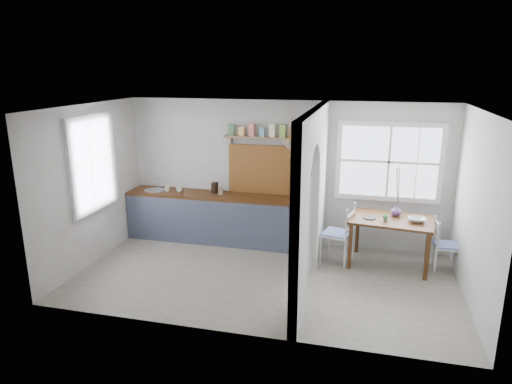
% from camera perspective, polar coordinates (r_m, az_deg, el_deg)
% --- Properties ---
extents(floor, '(5.80, 3.20, 0.01)m').
position_cam_1_polar(floor, '(7.21, 1.04, -10.57)').
color(floor, gray).
rests_on(floor, ground).
extents(ceiling, '(5.80, 3.20, 0.01)m').
position_cam_1_polar(ceiling, '(6.51, 1.16, 10.48)').
color(ceiling, silver).
rests_on(ceiling, walls).
extents(walls, '(5.81, 3.21, 2.60)m').
position_cam_1_polar(walls, '(6.74, 1.10, -0.59)').
color(walls, silver).
rests_on(walls, floor).
extents(partition, '(0.12, 3.20, 2.60)m').
position_cam_1_polar(partition, '(6.65, 7.11, 0.41)').
color(partition, silver).
rests_on(partition, floor).
extents(kitchen_window, '(0.10, 1.16, 1.50)m').
position_cam_1_polar(kitchen_window, '(7.79, -19.97, 3.32)').
color(kitchen_window, white).
rests_on(kitchen_window, walls).
extents(nook_window, '(1.76, 0.10, 1.30)m').
position_cam_1_polar(nook_window, '(8.05, 16.27, 3.62)').
color(nook_window, white).
rests_on(nook_window, walls).
extents(counter, '(3.50, 0.60, 0.90)m').
position_cam_1_polar(counter, '(8.51, -4.39, -3.16)').
color(counter, '#4A230E').
rests_on(counter, floor).
extents(sink, '(0.40, 0.40, 0.02)m').
position_cam_1_polar(sink, '(8.84, -12.53, 0.16)').
color(sink, silver).
rests_on(sink, counter).
extents(backsplash, '(1.65, 0.03, 0.90)m').
position_cam_1_polar(backsplash, '(8.27, 2.13, 2.76)').
color(backsplash, brown).
rests_on(backsplash, walls).
extents(shelf, '(1.75, 0.20, 0.21)m').
position_cam_1_polar(shelf, '(8.07, 2.05, 7.20)').
color(shelf, '#987257').
rests_on(shelf, walls).
extents(pendant_lamp, '(0.26, 0.26, 0.16)m').
position_cam_1_polar(pendant_lamp, '(7.69, 4.12, 5.80)').
color(pendant_lamp, beige).
rests_on(pendant_lamp, ceiling).
extents(utensil_rail, '(0.02, 0.50, 0.02)m').
position_cam_1_polar(utensil_rail, '(7.47, 7.21, 2.06)').
color(utensil_rail, silver).
rests_on(utensil_rail, partition).
extents(dining_table, '(1.38, 1.01, 0.80)m').
position_cam_1_polar(dining_table, '(7.78, 16.40, -6.03)').
color(dining_table, '#4A230E').
rests_on(dining_table, floor).
extents(chair_left, '(0.55, 0.55, 1.00)m').
position_cam_1_polar(chair_left, '(7.71, 10.13, -5.04)').
color(chair_left, silver).
rests_on(chair_left, floor).
extents(chair_right, '(0.40, 0.40, 0.84)m').
position_cam_1_polar(chair_right, '(7.91, 22.66, -6.12)').
color(chair_right, silver).
rests_on(chair_right, floor).
extents(kettle, '(0.21, 0.20, 0.21)m').
position_cam_1_polar(kettle, '(7.89, 6.36, -0.54)').
color(kettle, beige).
rests_on(kettle, counter).
extents(mug_a, '(0.13, 0.13, 0.10)m').
position_cam_1_polar(mug_a, '(8.71, -11.03, 0.41)').
color(mug_a, beige).
rests_on(mug_a, counter).
extents(mug_b, '(0.14, 0.14, 0.09)m').
position_cam_1_polar(mug_b, '(8.62, -9.55, 0.31)').
color(mug_b, beige).
rests_on(mug_b, counter).
extents(knife_block, '(0.11, 0.14, 0.19)m').
position_cam_1_polar(knife_block, '(8.47, -5.17, 0.55)').
color(knife_block, black).
rests_on(knife_block, counter).
extents(jar, '(0.11, 0.11, 0.14)m').
position_cam_1_polar(jar, '(8.33, -4.44, 0.15)').
color(jar, gray).
rests_on(jar, counter).
extents(towel_magenta, '(0.02, 0.03, 0.61)m').
position_cam_1_polar(towel_magenta, '(7.88, 6.76, -6.17)').
color(towel_magenta, '#AD2860').
rests_on(towel_magenta, counter).
extents(towel_orange, '(0.02, 0.03, 0.56)m').
position_cam_1_polar(towel_orange, '(7.88, 6.74, -6.38)').
color(towel_orange, '#D0550D').
rests_on(towel_orange, counter).
extents(bowl, '(0.27, 0.27, 0.06)m').
position_cam_1_polar(bowl, '(7.62, 19.48, -3.28)').
color(bowl, silver).
rests_on(bowl, dining_table).
extents(table_cup, '(0.11, 0.11, 0.09)m').
position_cam_1_polar(table_cup, '(7.52, 15.87, -3.12)').
color(table_cup, '#55A55C').
rests_on(table_cup, dining_table).
extents(plate, '(0.23, 0.23, 0.02)m').
position_cam_1_polar(plate, '(7.57, 14.02, -3.15)').
color(plate, black).
rests_on(plate, dining_table).
extents(vase, '(0.17, 0.17, 0.18)m').
position_cam_1_polar(vase, '(7.78, 17.12, -2.23)').
color(vase, '#613C76').
rests_on(vase, dining_table).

